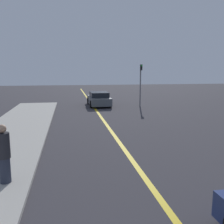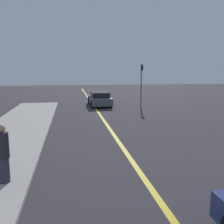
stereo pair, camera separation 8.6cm
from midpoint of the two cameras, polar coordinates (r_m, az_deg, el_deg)
The scene contains 5 objects.
road_center_line at distance 17.82m, azimuth -2.02°, elevation -1.52°, with size 0.20×60.00×0.01m.
sidewalk_left at distance 13.58m, azimuth -22.28°, elevation -5.48°, with size 3.64×26.92×0.13m.
car_ahead_center at distance 24.28m, azimuth -2.75°, elevation 3.00°, with size 2.05×4.40×1.36m.
pedestrian_near_curb at distance 8.03m, azimuth -23.42°, elevation -8.75°, with size 0.38×0.38×1.75m.
traffic_light at distance 23.93m, azimuth 6.83°, elevation 7.10°, with size 0.18×0.40×3.95m.
Camera 2 is at (-2.26, 0.65, 3.41)m, focal length 40.00 mm.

